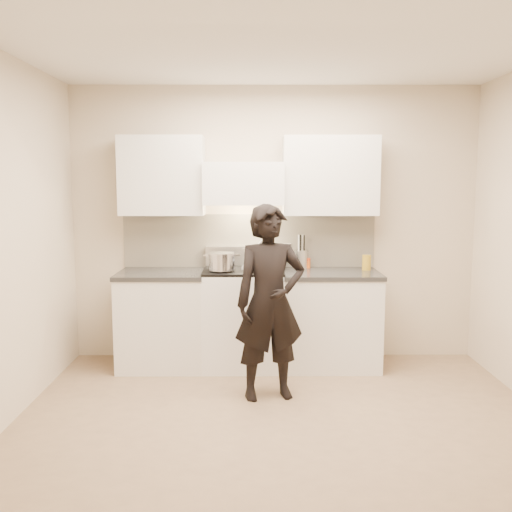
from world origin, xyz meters
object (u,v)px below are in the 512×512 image
(stove, at_px, (244,317))
(person, at_px, (270,302))
(wok, at_px, (264,255))
(utensil_crock, at_px, (301,258))
(counter_right, at_px, (330,319))

(stove, relative_size, person, 0.60)
(wok, bearing_deg, stove, -154.31)
(stove, distance_m, utensil_crock, 0.82)
(counter_right, bearing_deg, stove, -180.00)
(counter_right, relative_size, wok, 1.86)
(utensil_crock, height_order, person, person)
(wok, distance_m, person, 0.95)
(counter_right, height_order, wok, wok)
(counter_right, height_order, person, person)
(stove, bearing_deg, utensil_crock, 22.46)
(utensil_crock, distance_m, person, 1.13)
(counter_right, relative_size, utensil_crock, 2.80)
(utensil_crock, xyz_separation_m, person, (-0.34, -1.05, -0.22))
(utensil_crock, bearing_deg, counter_right, -41.78)
(wok, xyz_separation_m, utensil_crock, (0.37, 0.14, -0.05))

